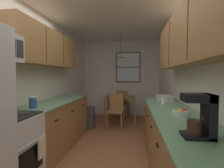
# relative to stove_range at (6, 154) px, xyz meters

# --- Properties ---
(ground_plane) EXTENTS (12.00, 12.00, 0.00)m
(ground_plane) POSITION_rel_stove_range_xyz_m (0.99, 1.55, -0.47)
(ground_plane) COLOR #995B3D
(wall_left) EXTENTS (0.10, 9.00, 2.55)m
(wall_left) POSITION_rel_stove_range_xyz_m (-0.36, 1.55, 0.80)
(wall_left) COLOR white
(wall_left) RESTS_ON ground
(wall_right) EXTENTS (0.10, 9.00, 2.55)m
(wall_right) POSITION_rel_stove_range_xyz_m (2.34, 1.55, 0.80)
(wall_right) COLOR white
(wall_right) RESTS_ON ground
(wall_back) EXTENTS (4.40, 0.10, 2.55)m
(wall_back) POSITION_rel_stove_range_xyz_m (0.99, 4.20, 0.80)
(wall_back) COLOR white
(wall_back) RESTS_ON ground
(ceiling_slab) EXTENTS (4.40, 9.00, 0.08)m
(ceiling_slab) POSITION_rel_stove_range_xyz_m (0.99, 1.55, 2.12)
(ceiling_slab) COLOR white
(stove_range) EXTENTS (0.66, 0.64, 1.10)m
(stove_range) POSITION_rel_stove_range_xyz_m (0.00, 0.00, 0.00)
(stove_range) COLOR silver
(stove_range) RESTS_ON ground
(counter_left) EXTENTS (0.64, 2.03, 0.90)m
(counter_left) POSITION_rel_stove_range_xyz_m (-0.01, 1.34, -0.02)
(counter_left) COLOR olive
(counter_left) RESTS_ON ground
(upper_cabinets_left) EXTENTS (0.33, 2.11, 0.64)m
(upper_cabinets_left) POSITION_rel_stove_range_xyz_m (-0.15, 1.29, 1.40)
(upper_cabinets_left) COLOR olive
(counter_right) EXTENTS (0.64, 3.06, 0.90)m
(counter_right) POSITION_rel_stove_range_xyz_m (1.99, 0.53, -0.02)
(counter_right) COLOR olive
(counter_right) RESTS_ON ground
(upper_cabinets_right) EXTENTS (0.33, 2.74, 0.71)m
(upper_cabinets_right) POSITION_rel_stove_range_xyz_m (2.13, 0.48, 1.38)
(upper_cabinets_right) COLOR olive
(dining_table) EXTENTS (0.89, 0.72, 0.75)m
(dining_table) POSITION_rel_stove_range_xyz_m (1.06, 3.25, 0.15)
(dining_table) COLOR brown
(dining_table) RESTS_ON ground
(dining_chair_near) EXTENTS (0.42, 0.42, 0.90)m
(dining_chair_near) POSITION_rel_stove_range_xyz_m (0.98, 2.68, 0.03)
(dining_chair_near) COLOR olive
(dining_chair_near) RESTS_ON ground
(dining_chair_far) EXTENTS (0.43, 0.43, 0.90)m
(dining_chair_far) POSITION_rel_stove_range_xyz_m (1.08, 3.82, 0.03)
(dining_chair_far) COLOR olive
(dining_chair_far) RESTS_ON ground
(pendant_light) EXTENTS (0.31, 0.31, 0.65)m
(pendant_light) POSITION_rel_stove_range_xyz_m (1.06, 3.25, 1.48)
(pendant_light) COLOR black
(back_window) EXTENTS (0.83, 0.05, 1.02)m
(back_window) POSITION_rel_stove_range_xyz_m (1.24, 4.13, 1.19)
(back_window) COLOR brown
(trash_bin) EXTENTS (0.30, 0.30, 0.55)m
(trash_bin) POSITION_rel_stove_range_xyz_m (0.29, 2.56, -0.20)
(trash_bin) COLOR #3F3F42
(trash_bin) RESTS_ON ground
(storage_canister) EXTENTS (0.10, 0.10, 0.17)m
(storage_canister) POSITION_rel_stove_range_xyz_m (-0.01, 0.56, 0.51)
(storage_canister) COLOR #265999
(storage_canister) RESTS_ON counter_left
(dish_towel) EXTENTS (0.02, 0.16, 0.24)m
(dish_towel) POSITION_rel_stove_range_xyz_m (0.35, 0.16, 0.03)
(dish_towel) COLOR beige
(coffee_maker) EXTENTS (0.22, 0.18, 0.34)m
(coffee_maker) POSITION_rel_stove_range_xyz_m (1.97, -0.38, 0.60)
(coffee_maker) COLOR black
(coffee_maker) RESTS_ON counter_right
(mug_by_coffeemaker) EXTENTS (0.11, 0.07, 0.11)m
(mug_by_coffeemaker) POSITION_rel_stove_range_xyz_m (1.94, 1.14, 0.48)
(mug_by_coffeemaker) COLOR white
(mug_by_coffeemaker) RESTS_ON counter_right
(fruit_bowl) EXTENTS (0.21, 0.21, 0.09)m
(fruit_bowl) POSITION_rel_stove_range_xyz_m (2.01, 0.36, 0.47)
(fruit_bowl) COLOR silver
(fruit_bowl) RESTS_ON counter_right
(dish_rack) EXTENTS (0.28, 0.34, 0.10)m
(dish_rack) POSITION_rel_stove_range_xyz_m (2.02, 1.59, 0.48)
(dish_rack) COLOR silver
(dish_rack) RESTS_ON counter_right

